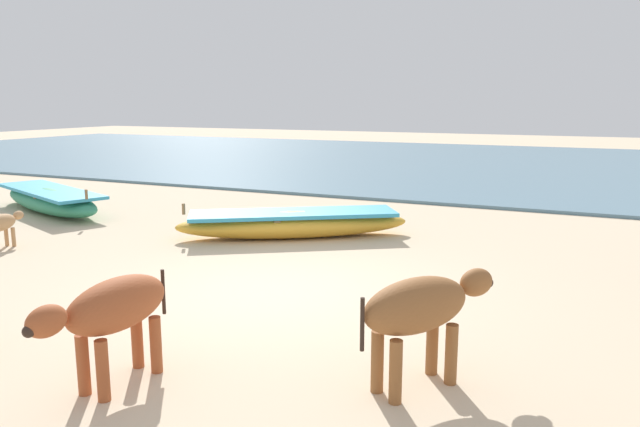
# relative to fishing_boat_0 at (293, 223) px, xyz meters

# --- Properties ---
(ground) EXTENTS (80.00, 80.00, 0.00)m
(ground) POSITION_rel_fishing_boat_0_xyz_m (1.29, -3.10, -0.27)
(ground) COLOR beige
(sea_water) EXTENTS (60.00, 20.00, 0.08)m
(sea_water) POSITION_rel_fishing_boat_0_xyz_m (1.29, 14.59, -0.23)
(sea_water) COLOR slate
(sea_water) RESTS_ON ground
(fishing_boat_0) EXTENTS (4.20, 3.22, 0.69)m
(fishing_boat_0) POSITION_rel_fishing_boat_0_xyz_m (0.00, 0.00, 0.00)
(fishing_boat_0) COLOR gold
(fishing_boat_0) RESTS_ON ground
(fishing_boat_2) EXTENTS (4.46, 2.60, 0.73)m
(fishing_boat_2) POSITION_rel_fishing_boat_0_xyz_m (-6.28, 0.02, 0.02)
(fishing_boat_2) COLOR #338C66
(fishing_boat_2) RESTS_ON ground
(cow_adult_brown) EXTENTS (1.08, 1.45, 1.02)m
(cow_adult_brown) POSITION_rel_fishing_boat_0_xyz_m (3.79, -4.94, 0.47)
(cow_adult_brown) COLOR brown
(cow_adult_brown) RESTS_ON ground
(calf_far_tan) EXTENTS (0.39, 0.93, 0.61)m
(calf_far_tan) POSITION_rel_fishing_boat_0_xyz_m (-4.19, -2.88, 0.17)
(calf_far_tan) COLOR tan
(calf_far_tan) RESTS_ON ground
(cow_second_adult_rust) EXTENTS (0.51, 1.53, 0.99)m
(cow_second_adult_rust) POSITION_rel_fishing_boat_0_xyz_m (1.31, -6.06, 0.44)
(cow_second_adult_rust) COLOR #9E4C28
(cow_second_adult_rust) RESTS_ON ground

